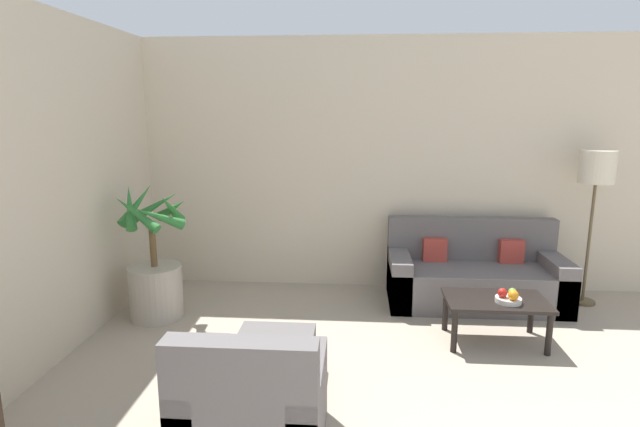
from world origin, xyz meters
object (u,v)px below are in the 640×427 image
(apple_red, at_px, (502,293))
(apple_green, at_px, (512,292))
(coffee_table, at_px, (496,305))
(armchair, at_px, (253,408))
(sofa_loveseat, at_px, (474,276))
(ottoman, at_px, (275,358))
(fruit_bowl, at_px, (508,300))
(orange_fruit, at_px, (513,295))
(potted_palm, at_px, (155,274))
(floor_lamp, at_px, (596,174))

(apple_red, distance_m, apple_green, 0.09)
(coffee_table, height_order, apple_red, apple_red)
(armchair, bearing_deg, sofa_loveseat, 54.02)
(coffee_table, relative_size, apple_red, 10.87)
(apple_green, relative_size, ottoman, 0.13)
(fruit_bowl, xyz_separation_m, apple_red, (-0.05, 0.00, 0.06))
(apple_green, distance_m, orange_fruit, 0.09)
(potted_palm, relative_size, apple_green, 18.47)
(floor_lamp, bearing_deg, sofa_loveseat, -176.44)
(orange_fruit, bearing_deg, potted_palm, 172.40)
(floor_lamp, relative_size, orange_fruit, 18.64)
(floor_lamp, xyz_separation_m, fruit_bowl, (-1.07, -1.05, -0.92))
(ottoman, bearing_deg, coffee_table, 23.25)
(sofa_loveseat, distance_m, orange_fruit, 1.05)
(fruit_bowl, height_order, apple_green, apple_green)
(potted_palm, height_order, sofa_loveseat, potted_palm)
(fruit_bowl, height_order, ottoman, fruit_bowl)
(floor_lamp, height_order, apple_green, floor_lamp)
(potted_palm, height_order, ottoman, potted_palm)
(apple_green, bearing_deg, fruit_bowl, -139.72)
(apple_green, bearing_deg, apple_red, -162.32)
(potted_palm, height_order, apple_red, potted_palm)
(potted_palm, bearing_deg, apple_red, -6.69)
(potted_palm, distance_m, armchair, 2.26)
(sofa_loveseat, distance_m, fruit_bowl, 0.99)
(apple_green, relative_size, armchair, 0.08)
(floor_lamp, bearing_deg, potted_palm, -170.83)
(orange_fruit, bearing_deg, sofa_loveseat, 93.86)
(coffee_table, xyz_separation_m, ottoman, (-1.75, -0.75, -0.16))
(potted_palm, distance_m, coffee_table, 3.07)
(potted_palm, xyz_separation_m, armchair, (1.31, -1.83, -0.15))
(floor_lamp, distance_m, apple_red, 1.76)
(potted_palm, height_order, apple_green, potted_palm)
(floor_lamp, height_order, ottoman, floor_lamp)
(armchair, bearing_deg, orange_fruit, 37.47)
(apple_green, bearing_deg, potted_palm, 174.00)
(floor_lamp, xyz_separation_m, orange_fruit, (-1.05, -1.10, -0.86))
(coffee_table, bearing_deg, sofa_loveseat, 88.23)
(sofa_loveseat, bearing_deg, armchair, -125.98)
(apple_red, height_order, ottoman, apple_red)
(apple_red, height_order, orange_fruit, orange_fruit)
(fruit_bowl, xyz_separation_m, armchair, (-1.82, -1.47, -0.13))
(fruit_bowl, xyz_separation_m, apple_green, (0.04, 0.03, 0.06))
(sofa_loveseat, bearing_deg, apple_red, -90.03)
(sofa_loveseat, xyz_separation_m, apple_red, (-0.00, -0.97, 0.19))
(sofa_loveseat, relative_size, apple_red, 22.49)
(ottoman, bearing_deg, armchair, -89.38)
(orange_fruit, bearing_deg, coffee_table, 127.95)
(coffee_table, xyz_separation_m, armchair, (-1.75, -1.54, -0.05))
(apple_red, bearing_deg, armchair, -140.30)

